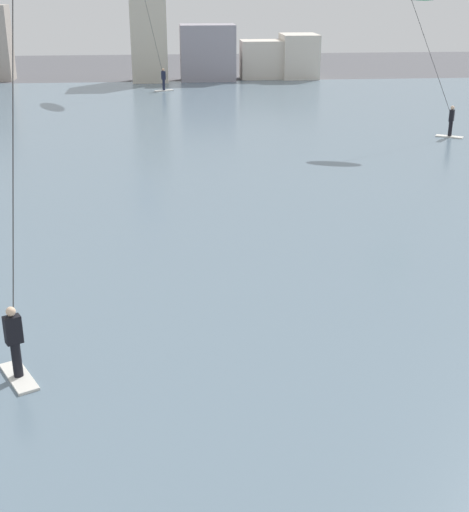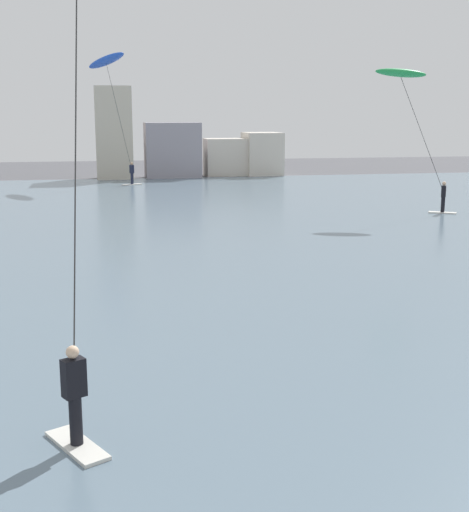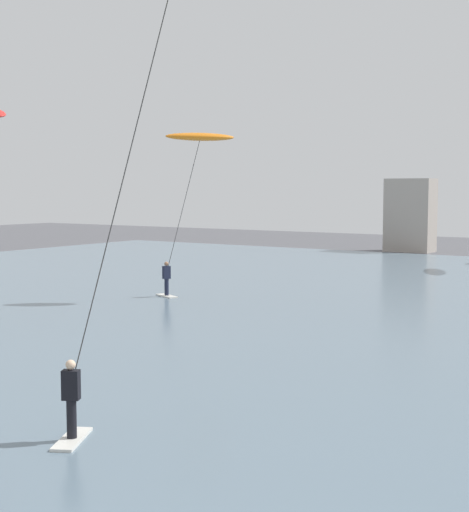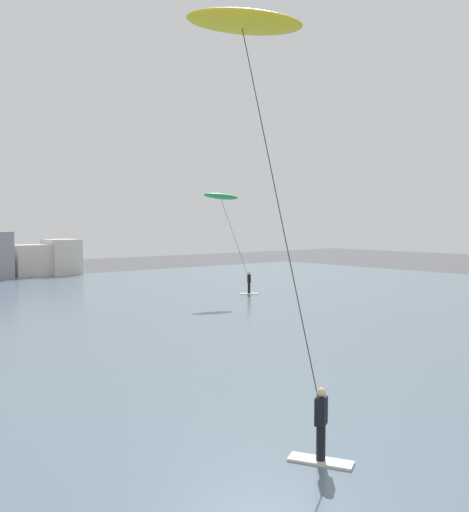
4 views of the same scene
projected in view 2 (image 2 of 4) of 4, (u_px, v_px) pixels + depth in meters
water_bay at (169, 231)px, 30.79m from camera, size 84.00×52.00×0.10m
far_shore_buildings at (132, 146)px, 56.43m from camera, size 29.15×5.04×7.32m
kitesurfer_blue at (108, 69)px, 48.35m from camera, size 3.87×3.68×9.38m
kitesurfer_green at (407, 93)px, 34.26m from camera, size 4.78×1.73×7.41m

